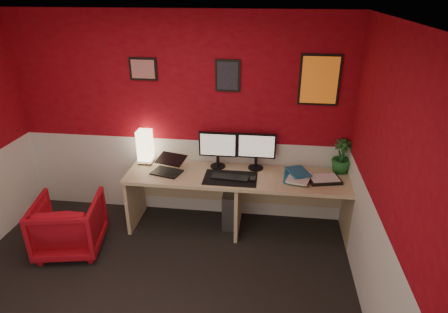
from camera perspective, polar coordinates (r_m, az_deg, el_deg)
ground at (r=3.84m, az=-12.07°, el=-21.71°), size 4.00×3.50×0.01m
ceiling at (r=2.70m, az=-16.94°, el=18.43°), size 4.00×3.50×0.01m
wall_back at (r=4.60m, az=-6.61°, el=5.46°), size 4.00×0.01×2.50m
wall_right at (r=3.03m, az=24.30°, el=-7.34°), size 0.01×3.50×2.50m
wainscot_back at (r=4.89m, az=-6.20°, el=-2.89°), size 4.00×0.01×1.00m
wainscot_right at (r=3.46m, az=21.98°, el=-17.99°), size 0.01×3.50×1.00m
desk at (r=4.56m, az=2.13°, el=-6.91°), size 2.60×0.65×0.73m
shoji_lamp at (r=4.69m, az=-11.71°, el=1.30°), size 0.16×0.16×0.40m
laptop at (r=4.43m, az=-8.63°, el=-1.17°), size 0.38×0.31×0.22m
monitor_left at (r=4.46m, az=-0.95°, el=1.81°), size 0.45×0.06×0.58m
monitor_right at (r=4.43m, az=4.88°, el=1.59°), size 0.45×0.06×0.58m
desk_mat at (r=4.31m, az=0.95°, el=-3.26°), size 0.60×0.38×0.01m
keyboard at (r=4.30m, az=0.91°, el=-3.12°), size 0.43×0.18×0.02m
mouse at (r=4.26m, az=4.32°, el=-3.39°), size 0.06×0.10×0.03m
book_bottom at (r=4.37m, az=8.93°, el=-2.99°), size 0.26×0.33×0.03m
book_middle at (r=4.34m, az=9.64°, el=-2.86°), size 0.32×0.38×0.02m
book_top at (r=4.34m, az=9.75°, el=-2.48°), size 0.30×0.34×0.03m
zen_tray at (r=4.40m, az=14.74°, el=-3.34°), size 0.40×0.32×0.03m
potted_plant at (r=4.57m, az=17.24°, el=0.02°), size 0.25×0.25×0.40m
pc_tower at (r=4.75m, az=1.19°, el=-7.43°), size 0.21×0.45×0.45m
armchair at (r=4.59m, az=-22.15°, el=-9.41°), size 0.79×0.81×0.63m
art_left at (r=4.54m, az=-12.00°, el=12.70°), size 0.32×0.02×0.26m
art_center at (r=4.34m, az=0.56°, el=12.00°), size 0.28×0.02×0.36m
art_right at (r=4.34m, az=14.11°, el=11.03°), size 0.44×0.02×0.56m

